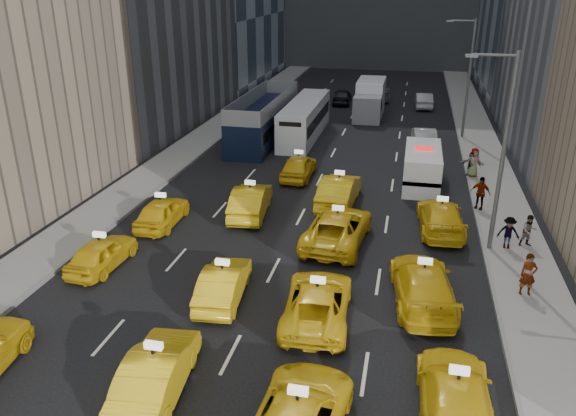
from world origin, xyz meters
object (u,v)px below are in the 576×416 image
city_bus (305,119)px  double_decker (264,117)px  nypd_van (422,168)px  pedestrian_0 (528,275)px  box_truck (370,99)px

city_bus → double_decker: bearing=-152.4°
nypd_van → city_bus: bearing=140.1°
double_decker → city_bus: 3.30m
pedestrian_0 → city_bus: bearing=114.3°
city_bus → nypd_van: bearing=-45.6°
double_decker → box_truck: (7.31, 9.69, -0.19)m
city_bus → pedestrian_0: 25.52m
nypd_van → city_bus: size_ratio=0.53×
double_decker → pedestrian_0: bearing=-47.9°
box_truck → double_decker: bearing=-129.2°
nypd_van → box_truck: bearing=111.0°
city_bus → pedestrian_0: city_bus is taller
city_bus → pedestrian_0: size_ratio=6.24×
city_bus → box_truck: bearing=62.3°
nypd_van → double_decker: bearing=152.7°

